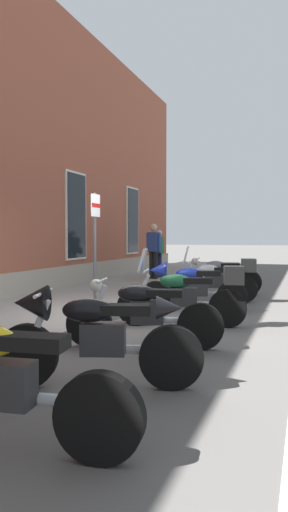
% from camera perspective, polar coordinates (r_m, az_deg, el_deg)
% --- Properties ---
extents(ground_plane, '(140.00, 140.00, 0.00)m').
position_cam_1_polar(ground_plane, '(8.40, -4.27, -8.05)').
color(ground_plane, '#565451').
extents(sidewalk, '(33.90, 3.04, 0.15)m').
position_cam_1_polar(sidewalk, '(9.08, -13.19, -6.81)').
color(sidewalk, gray).
rests_on(sidewalk, ground_plane).
extents(motorcycle_black_sport, '(0.81, 2.05, 1.04)m').
position_cam_1_polar(motorcycle_black_sport, '(4.81, -6.51, -9.14)').
color(motorcycle_black_sport, black).
rests_on(motorcycle_black_sport, ground_plane).
extents(motorcycle_black_naked, '(0.71, 2.13, 0.94)m').
position_cam_1_polar(motorcycle_black_naked, '(6.47, -0.19, -6.95)').
color(motorcycle_black_naked, black).
rests_on(motorcycle_black_naked, ground_plane).
extents(motorcycle_green_touring, '(0.82, 2.16, 1.32)m').
position_cam_1_polar(motorcycle_green_touring, '(8.00, 5.34, -4.60)').
color(motorcycle_green_touring, black).
rests_on(motorcycle_green_touring, ground_plane).
extents(motorcycle_blue_sport, '(0.82, 2.09, 1.02)m').
position_cam_1_polar(motorcycle_blue_sport, '(9.48, 5.51, -3.44)').
color(motorcycle_blue_sport, black).
rests_on(motorcycle_blue_sport, ground_plane).
extents(motorcycle_silver_touring, '(0.79, 2.05, 1.29)m').
position_cam_1_polar(motorcycle_silver_touring, '(11.02, 8.82, -2.72)').
color(motorcycle_silver_touring, black).
rests_on(motorcycle_silver_touring, ground_plane).
extents(motorcycle_grey_naked, '(0.62, 2.16, 0.94)m').
position_cam_1_polar(motorcycle_grey_naked, '(12.54, 9.00, -2.39)').
color(motorcycle_grey_naked, black).
rests_on(motorcycle_grey_naked, ground_plane).
extents(pedestrian_blue_top, '(0.34, 0.55, 1.75)m').
position_cam_1_polar(pedestrian_blue_top, '(15.10, 1.16, 1.01)').
color(pedestrian_blue_top, black).
rests_on(pedestrian_blue_top, sidewalk).
extents(pedestrian_striped_shirt, '(0.57, 0.46, 1.57)m').
position_cam_1_polar(pedestrian_striped_shirt, '(15.70, 1.80, 0.62)').
color(pedestrian_striped_shirt, '#1E1E4C').
rests_on(pedestrian_striped_shirt, sidewalk).
extents(parking_sign, '(0.36, 0.07, 2.22)m').
position_cam_1_polar(parking_sign, '(9.39, -5.91, 2.87)').
color(parking_sign, '#4C4C51').
rests_on(parking_sign, sidewalk).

